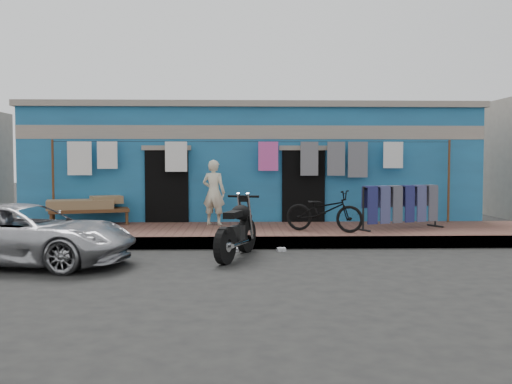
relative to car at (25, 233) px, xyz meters
name	(u,v)px	position (x,y,z in m)	size (l,w,h in m)	color
ground	(260,262)	(4.09, 0.14, -0.55)	(80.00, 80.00, 0.00)	black
sidewalk	(255,234)	(4.09, 3.14, -0.42)	(28.00, 3.00, 0.25)	brown
curb	(257,243)	(4.09, 1.69, -0.42)	(28.00, 0.10, 0.25)	gray
building	(251,166)	(4.09, 7.13, 1.14)	(12.20, 5.20, 3.36)	#225882
clothesline	(250,162)	(4.01, 4.39, 1.25)	(10.06, 0.06, 2.10)	brown
car	(25,233)	(0.00, 0.00, 0.00)	(1.77, 3.90, 1.10)	#B0B0B5
seated_person	(214,192)	(3.12, 3.93, 0.50)	(0.57, 0.38, 1.59)	beige
bicycle	(324,206)	(5.61, 2.55, 0.26)	(0.61, 1.74, 1.12)	black
motorcycle	(236,227)	(3.68, 0.59, 0.02)	(1.09, 1.87, 1.14)	black
charpoy	(89,211)	(0.05, 4.13, 0.03)	(2.16, 1.44, 0.67)	brown
jeans_rack	(400,206)	(7.46, 3.01, 0.22)	(2.16, 1.20, 1.03)	black
litter_a	(281,250)	(4.58, 1.34, -0.51)	(0.16, 0.13, 0.07)	silver
litter_b	(282,250)	(4.58, 1.34, -0.51)	(0.14, 0.11, 0.07)	silver
litter_c	(235,250)	(3.64, 1.34, -0.51)	(0.18, 0.15, 0.07)	silver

